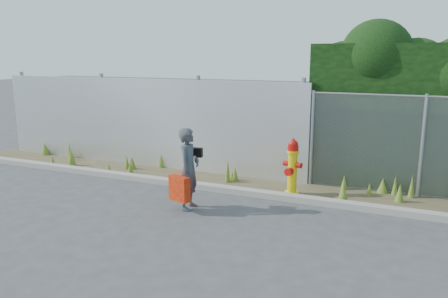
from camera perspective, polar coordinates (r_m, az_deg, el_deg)
The scene contains 8 objects.
ground at distance 7.34m, azimuth -2.20°, elevation -10.01°, with size 80.00×80.00×0.00m, color #3E3E41.
curb at distance 8.88m, azimuth 2.81°, elevation -5.60°, with size 16.00×0.22×0.12m, color gray.
weed_strip at distance 9.35m, azimuth 6.71°, elevation -4.45°, with size 16.00×1.28×0.53m.
corrugated_fence at distance 11.15m, azimuth -10.72°, elevation 3.40°, with size 8.50×0.21×2.30m.
fire_hydrant at distance 8.82m, azimuth 8.91°, elevation -2.44°, with size 0.39×0.35×1.16m.
woman at distance 7.92m, azimuth -4.60°, elevation -2.62°, with size 0.55×0.36×1.50m, color #106367.
red_tote_bag at distance 7.87m, azimuth -5.85°, elevation -5.15°, with size 0.41×0.15×0.54m.
black_shoulder_bag at distance 8.04m, azimuth -3.66°, elevation -0.44°, with size 0.23×0.10×0.17m.
Camera 1 is at (2.94, -6.12, 2.78)m, focal length 35.00 mm.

